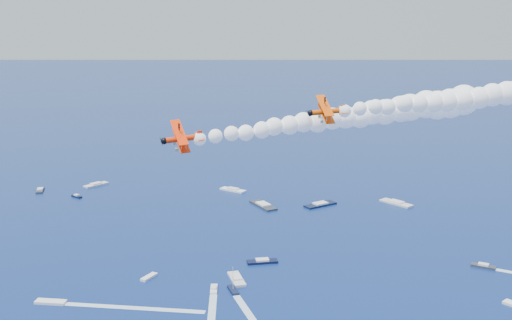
# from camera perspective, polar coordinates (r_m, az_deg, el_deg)

# --- Properties ---
(biplane_lead) EXTENTS (8.45, 9.93, 7.18)m
(biplane_lead) POSITION_cam_1_polar(r_m,az_deg,el_deg) (109.49, 6.33, 4.28)
(biplane_lead) COLOR #E84C04
(biplane_trail) EXTENTS (9.97, 11.09, 7.68)m
(biplane_trail) POSITION_cam_1_polar(r_m,az_deg,el_deg) (106.09, -6.52, 1.89)
(biplane_trail) COLOR #FF2F05
(smoke_trail_lead) EXTENTS (56.32, 31.89, 9.82)m
(smoke_trail_lead) POSITION_cam_1_polar(r_m,az_deg,el_deg) (118.62, 19.56, 5.31)
(smoke_trail_lead) COLOR white
(smoke_trail_trail) EXTENTS (56.89, 45.28, 9.82)m
(smoke_trail_trail) POSITION_cam_1_polar(r_m,az_deg,el_deg) (113.79, 7.33, 3.71)
(smoke_trail_trail) COLOR white
(spectator_boats) EXTENTS (217.52, 160.66, 0.70)m
(spectator_boats) POSITION_cam_1_polar(r_m,az_deg,el_deg) (216.63, 1.38, -7.41)
(spectator_boats) COLOR #2C303B
(spectator_boats) RESTS_ON ground
(boat_wakes) EXTENTS (154.82, 68.18, 0.04)m
(boat_wakes) POSITION_cam_1_polar(r_m,az_deg,el_deg) (172.89, 3.95, -13.12)
(boat_wakes) COLOR white
(boat_wakes) RESTS_ON ground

